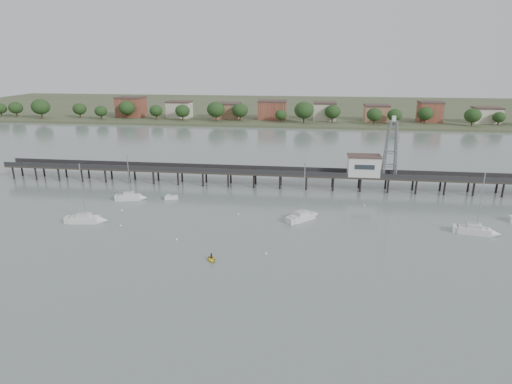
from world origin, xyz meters
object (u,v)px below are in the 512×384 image
Objects in this scene: lattice_tower at (391,149)px; yellow_dinghy at (211,260)px; white_tender at (171,197)px; sailboat_b at (134,197)px; pier at (268,173)px; sailboat_d at (480,231)px; sailboat_a at (90,220)px; sailboat_c at (306,216)px.

lattice_tower is 5.95× the size of yellow_dinghy.
sailboat_b is at bearing 171.81° from white_tender.
white_tender is (8.88, 1.74, -0.26)m from sailboat_b.
pier is at bearing 14.30° from sailboat_b.
yellow_dinghy is (-50.07, -17.86, -0.64)m from sailboat_d.
lattice_tower is 1.15× the size of sailboat_a.
sailboat_a is at bearing 125.75° from yellow_dinghy.
yellow_dinghy is at bearing -80.20° from white_tender.
sailboat_d is 53.16m from yellow_dinghy.
sailboat_d is at bearing -31.35° from pier.
sailboat_a is at bearing -137.90° from pier.
sailboat_b reaches higher than white_tender.
pier is at bearing 55.04° from yellow_dinghy.
sailboat_a reaches higher than pier.
sailboat_b is (-76.44, 11.88, 0.01)m from sailboat_d.
lattice_tower reaches higher than sailboat_d.
sailboat_a is at bearing -165.45° from sailboat_d.
sailboat_c is 27.17m from yellow_dinghy.
sailboat_b is 39.76m from yellow_dinghy.
sailboat_c is 42.89m from sailboat_b.
pier is 45.72m from yellow_dinghy.
sailboat_d is (79.49, 3.73, 0.00)m from sailboat_a.
pier is 46.57m from sailboat_a.
sailboat_a is 45.94m from sailboat_c.
sailboat_c is at bearing -175.15° from sailboat_d.
sailboat_a is at bearing 146.14° from sailboat_c.
sailboat_c is 3.73× the size of white_tender.
sailboat_c is at bearing -131.77° from lattice_tower.
sailboat_c is at bearing 25.77° from yellow_dinghy.
sailboat_b is at bearing 71.82° from sailboat_a.
lattice_tower is 32.31m from sailboat_d.
lattice_tower is at bearing -4.94° from white_tender.
lattice_tower is at bearing 0.00° from pier.
sailboat_a is 1.02× the size of sailboat_c.
sailboat_a reaches higher than white_tender.
pier is at bearing -180.00° from lattice_tower.
lattice_tower is 4.38× the size of white_tender.
pier is 52.81m from sailboat_d.
pier is at bearing 160.52° from sailboat_d.
sailboat_c is 1.00× the size of sailboat_d.
white_tender is at bearing 90.48° from yellow_dinghy.
white_tender is (-67.57, 13.61, -0.25)m from sailboat_d.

